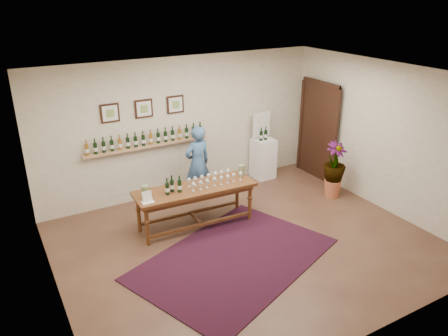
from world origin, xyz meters
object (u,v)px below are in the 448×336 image
tasting_table (195,193)px  potted_plant (334,170)px  display_pedestal (263,158)px  person (198,164)px

tasting_table → potted_plant: potted_plant is taller
display_pedestal → potted_plant: size_ratio=0.90×
tasting_table → display_pedestal: (2.29, 1.23, -0.19)m
potted_plant → person: person is taller
tasting_table → potted_plant: bearing=-3.4°
tasting_table → person: 1.07m
potted_plant → person: 2.76m
tasting_table → potted_plant: (2.96, -0.32, -0.06)m
person → display_pedestal: bearing=-176.8°
person → tasting_table: bearing=55.2°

